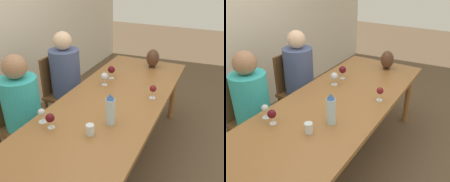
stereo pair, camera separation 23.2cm
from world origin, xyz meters
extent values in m
plane|color=brown|center=(0.00, 0.00, 0.00)|extent=(14.00, 14.00, 0.00)
cube|color=#936033|center=(0.00, 0.00, 0.74)|extent=(2.69, 0.95, 0.04)
cylinder|color=#936033|center=(1.24, -0.37, 0.36)|extent=(0.07, 0.07, 0.72)
cylinder|color=#936033|center=(1.24, 0.37, 0.36)|extent=(0.07, 0.07, 0.72)
cylinder|color=silver|center=(-0.25, -0.15, 0.87)|extent=(0.08, 0.08, 0.22)
cone|color=#33599E|center=(-0.25, -0.15, 1.00)|extent=(0.07, 0.07, 0.05)
cylinder|color=silver|center=(-0.45, -0.07, 0.80)|extent=(0.06, 0.06, 0.09)
cylinder|color=#4C2D1E|center=(1.09, -0.10, 0.76)|extent=(0.09, 0.09, 0.01)
ellipsoid|color=#4C2D1E|center=(1.09, -0.10, 0.88)|extent=(0.16, 0.16, 0.22)
cylinder|color=silver|center=(-0.50, 0.25, 0.76)|extent=(0.06, 0.06, 0.00)
cylinder|color=silver|center=(-0.50, 0.25, 0.79)|extent=(0.01, 0.01, 0.06)
sphere|color=#510C14|center=(-0.50, 0.25, 0.85)|extent=(0.07, 0.07, 0.07)
cylinder|color=silver|center=(0.38, 0.22, 0.76)|extent=(0.07, 0.07, 0.00)
cylinder|color=silver|center=(0.38, 0.22, 0.79)|extent=(0.01, 0.01, 0.06)
sphere|color=silver|center=(0.38, 0.22, 0.85)|extent=(0.08, 0.08, 0.08)
cylinder|color=silver|center=(0.30, -0.34, 0.76)|extent=(0.06, 0.06, 0.00)
cylinder|color=silver|center=(0.30, -0.34, 0.80)|extent=(0.01, 0.01, 0.07)
sphere|color=maroon|center=(0.30, -0.34, 0.86)|extent=(0.07, 0.07, 0.07)
cylinder|color=silver|center=(0.57, 0.22, 0.76)|extent=(0.06, 0.06, 0.00)
cylinder|color=silver|center=(0.57, 0.22, 0.79)|extent=(0.01, 0.01, 0.07)
sphere|color=#510C14|center=(0.57, 0.22, 0.86)|extent=(0.08, 0.08, 0.08)
cylinder|color=silver|center=(-0.47, 0.37, 0.76)|extent=(0.07, 0.07, 0.00)
cylinder|color=silver|center=(-0.47, 0.37, 0.79)|extent=(0.01, 0.01, 0.06)
sphere|color=silver|center=(-0.47, 0.37, 0.85)|extent=(0.06, 0.06, 0.06)
cube|color=brown|center=(-0.27, 0.78, 0.46)|extent=(0.44, 0.44, 0.04)
cube|color=brown|center=(-0.27, 0.98, 0.71)|extent=(0.40, 0.03, 0.47)
cylinder|color=brown|center=(-0.46, 0.59, 0.22)|extent=(0.04, 0.04, 0.44)
cylinder|color=brown|center=(-0.08, 0.59, 0.22)|extent=(0.04, 0.04, 0.44)
cylinder|color=brown|center=(-0.46, 0.97, 0.22)|extent=(0.04, 0.04, 0.44)
cylinder|color=brown|center=(-0.08, 0.97, 0.22)|extent=(0.04, 0.04, 0.44)
cube|color=brown|center=(0.48, 0.78, 0.46)|extent=(0.44, 0.44, 0.04)
cube|color=brown|center=(0.48, 0.98, 0.71)|extent=(0.40, 0.03, 0.47)
cylinder|color=brown|center=(0.29, 0.59, 0.22)|extent=(0.04, 0.04, 0.44)
cylinder|color=brown|center=(0.67, 0.59, 0.22)|extent=(0.04, 0.04, 0.44)
cylinder|color=brown|center=(0.29, 0.97, 0.22)|extent=(0.04, 0.04, 0.44)
cylinder|color=brown|center=(0.67, 0.97, 0.22)|extent=(0.04, 0.04, 0.44)
cube|color=#2D2D38|center=(-0.27, 0.72, 0.24)|extent=(0.26, 0.19, 0.48)
cylinder|color=#33B7BC|center=(-0.27, 0.78, 0.74)|extent=(0.35, 0.35, 0.51)
sphere|color=#9E7051|center=(-0.27, 0.78, 1.10)|extent=(0.22, 0.22, 0.22)
cube|color=#2D2D38|center=(0.48, 0.72, 0.24)|extent=(0.26, 0.19, 0.48)
cylinder|color=#475684|center=(0.48, 0.78, 0.76)|extent=(0.35, 0.35, 0.56)
sphere|color=beige|center=(0.48, 0.78, 1.15)|extent=(0.21, 0.21, 0.21)
camera|label=1|loc=(-1.79, -0.86, 1.91)|focal=40.00mm
camera|label=2|loc=(-1.68, -1.07, 1.91)|focal=40.00mm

